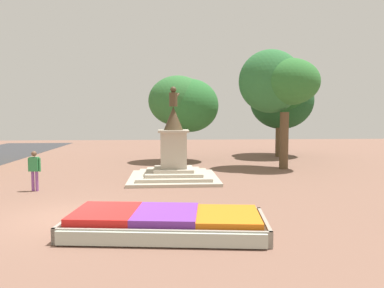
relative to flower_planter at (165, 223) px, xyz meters
The scene contains 7 objects.
ground_plane 3.57m from the flower_planter, 150.26° to the left, with size 73.71×73.71×0.00m, color brown.
flower_planter is the anchor object (origin of this frame).
statue_monument 8.76m from the flower_planter, 87.22° to the left, with size 4.51×4.51×4.78m.
pedestrian_near_planter 8.46m from the flower_planter, 132.70° to the left, with size 0.57×0.26×1.77m.
park_tree_far_left 16.57m from the flower_planter, 85.27° to the left, with size 4.95×4.16×6.07m.
park_tree_behind_statue 21.39m from the flower_planter, 63.99° to the left, with size 5.01×5.93×6.73m.
park_tree_far_right 15.01m from the flower_planter, 60.58° to the left, with size 4.81×4.00×7.36m.
Camera 1 is at (3.16, -12.23, 3.38)m, focal length 35.00 mm.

